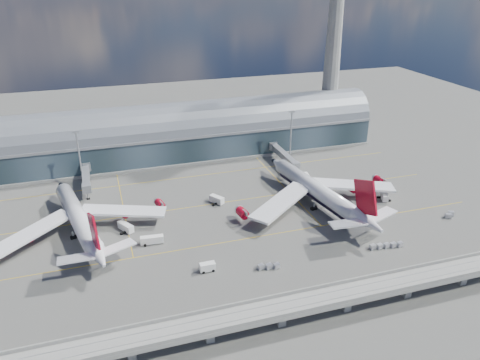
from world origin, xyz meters
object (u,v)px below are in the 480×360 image
object	(u,v)px
airliner_left	(79,220)
service_truck_4	(306,177)
control_tower	(334,44)
floodlight_mast_left	(80,157)
service_truck_0	(126,227)
service_truck_3	(384,197)
airliner_right	(319,192)
service_truck_5	(217,200)
service_truck_1	(207,267)
floodlight_mast_right	(291,134)
cargo_train_1	(386,246)
service_truck_2	(152,240)
cargo_train_2	(450,215)
cargo_train_0	(269,266)

from	to	relation	value
airliner_left	service_truck_4	distance (m)	100.64
control_tower	floodlight_mast_left	distance (m)	143.01
service_truck_0	service_truck_3	distance (m)	105.83
control_tower	airliner_right	world-z (taller)	control_tower
airliner_left	service_truck_5	bearing A→B (deg)	-2.43
airliner_left	service_truck_1	xyz separation A→B (m)	(38.42, -36.05, -4.58)
service_truck_0	service_truck_5	world-z (taller)	service_truck_5
floodlight_mast_right	service_truck_3	size ratio (longest dim) A/B	4.00
cargo_train_1	service_truck_1	bearing A→B (deg)	76.24
floodlight_mast_left	airliner_left	xyz separation A→B (m)	(-1.43, -43.77, -7.59)
floodlight_mast_left	service_truck_5	xyz separation A→B (m)	(52.27, -34.73, -12.05)
service_truck_1	service_truck_2	xyz separation A→B (m)	(-14.61, 21.89, 0.05)
service_truck_2	service_truck_5	bearing A→B (deg)	-46.79
service_truck_1	service_truck_4	world-z (taller)	service_truck_4
cargo_train_2	service_truck_1	bearing A→B (deg)	122.30
service_truck_2	cargo_train_0	distance (m)	43.12
service_truck_3	control_tower	bearing A→B (deg)	100.33
service_truck_0	service_truck_3	xyz separation A→B (m)	(105.59, -7.12, -0.06)
floodlight_mast_left	airliner_right	bearing A→B (deg)	-28.45
cargo_train_0	cargo_train_2	world-z (taller)	cargo_train_2
service_truck_4	cargo_train_1	bearing A→B (deg)	-77.86
airliner_right	cargo_train_1	size ratio (longest dim) A/B	5.92
service_truck_0	floodlight_mast_left	bearing A→B (deg)	77.67
floodlight_mast_left	service_truck_5	bearing A→B (deg)	-33.60
service_truck_1	service_truck_4	distance (m)	81.65
control_tower	floodlight_mast_left	world-z (taller)	control_tower
airliner_right	service_truck_5	size ratio (longest dim) A/B	11.05
cargo_train_0	airliner_left	bearing A→B (deg)	42.37
airliner_right	service_truck_1	distance (m)	62.28
service_truck_0	service_truck_4	bearing A→B (deg)	-15.14
service_truck_2	cargo_train_1	world-z (taller)	service_truck_2
service_truck_5	cargo_train_1	distance (m)	69.43
service_truck_3	cargo_train_2	world-z (taller)	service_truck_3
service_truck_4	service_truck_5	world-z (taller)	service_truck_5
service_truck_0	cargo_train_0	distance (m)	56.85
service_truck_4	service_truck_5	size ratio (longest dim) A/B	0.82
airliner_left	service_truck_5	size ratio (longest dim) A/B	10.28
service_truck_1	service_truck_5	size ratio (longest dim) A/B	0.75
control_tower	cargo_train_0	world-z (taller)	control_tower
floodlight_mast_right	airliner_left	size ratio (longest dim) A/B	0.37
cargo_train_0	service_truck_3	bearing A→B (deg)	-76.01
floodlight_mast_right	control_tower	bearing A→B (deg)	38.66
service_truck_1	service_truck_3	bearing A→B (deg)	-72.49
cargo_train_2	control_tower	bearing A→B (deg)	29.41
service_truck_5	cargo_train_1	xyz separation A→B (m)	(47.31, -50.81, -0.73)
control_tower	service_truck_2	world-z (taller)	control_tower
airliner_right	cargo_train_1	world-z (taller)	airliner_right
cargo_train_2	service_truck_0	bearing A→B (deg)	106.03
floodlight_mast_right	cargo_train_0	xyz separation A→B (m)	(-43.84, -84.71, -12.76)
service_truck_2	floodlight_mast_left	bearing A→B (deg)	26.53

